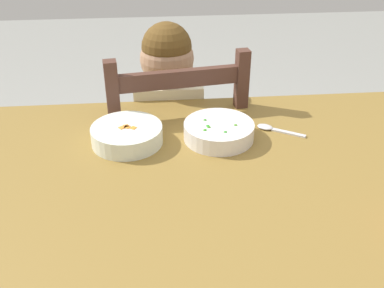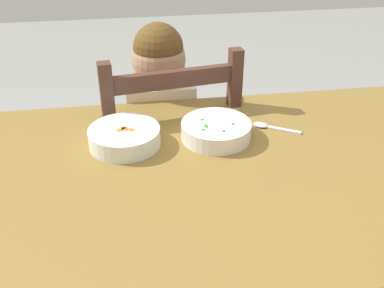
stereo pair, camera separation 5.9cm
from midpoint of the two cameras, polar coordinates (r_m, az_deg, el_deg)
dining_table at (r=1.16m, az=0.85°, el=-7.32°), size 1.52×0.80×0.73m
dining_chair at (r=1.63m, az=-4.36°, el=-2.95°), size 0.47×0.47×0.91m
child_figure at (r=1.53m, az=-4.87°, el=2.65°), size 0.32×0.31×0.96m
bowl_of_peas at (r=1.22m, az=1.63°, el=1.74°), size 0.19×0.19×0.05m
bowl_of_carrots at (r=1.21m, az=-9.76°, el=0.92°), size 0.19×0.19×0.05m
spoon at (r=1.30m, az=8.09°, el=2.17°), size 0.13×0.09×0.01m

